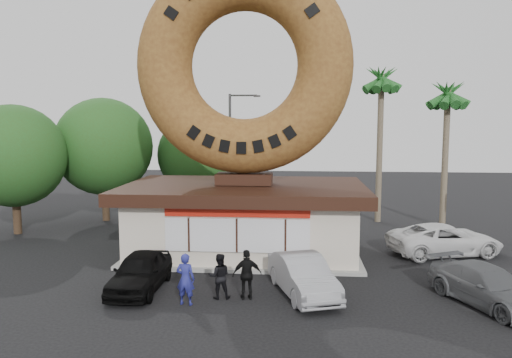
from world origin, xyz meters
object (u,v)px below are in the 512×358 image
object	(u,v)px
car_grey	(488,286)
person_center	(219,276)
car_black	(140,272)
person_right	(247,275)
giant_donut	(244,66)
street_lamp	(232,147)
donut_shop	(245,216)
car_silver	(303,275)
car_white	(445,239)
person_left	(185,279)

from	to	relation	value
car_grey	person_center	bearing A→B (deg)	155.41
car_black	car_grey	xyz separation A→B (m)	(12.24, -0.53, -0.04)
person_right	car_grey	xyz separation A→B (m)	(8.20, 0.09, -0.22)
giant_donut	street_lamp	distance (m)	11.03
person_center	person_right	distance (m)	0.99
donut_shop	giant_donut	bearing A→B (deg)	90.00
car_black	car_silver	world-z (taller)	car_silver
car_black	car_white	distance (m)	14.01
donut_shop	person_center	xyz separation A→B (m)	(-0.26, -6.16, -0.96)
donut_shop	person_left	distance (m)	7.03
car_black	car_white	xyz separation A→B (m)	(12.69, 5.95, 0.03)
car_silver	person_left	bearing A→B (deg)	179.64
car_silver	donut_shop	bearing A→B (deg)	97.46
donut_shop	car_grey	distance (m)	10.85
person_left	person_right	distance (m)	2.15
car_silver	person_center	bearing A→B (deg)	173.37
street_lamp	person_right	world-z (taller)	street_lamp
street_lamp	car_black	distance (m)	16.07
giant_donut	person_center	bearing A→B (deg)	-92.38
person_left	car_black	distance (m)	2.40
person_left	car_silver	bearing A→B (deg)	-154.33
person_left	car_silver	world-z (taller)	person_left
giant_donut	person_center	world-z (taller)	giant_donut
street_lamp	person_right	distance (m)	16.76
donut_shop	person_right	bearing A→B (deg)	-83.24
donut_shop	car_grey	bearing A→B (deg)	-34.17
car_silver	car_grey	bearing A→B (deg)	-23.18
person_left	car_grey	bearing A→B (deg)	-168.01
donut_shop	person_right	xyz separation A→B (m)	(0.73, -6.15, -0.88)
person_right	giant_donut	bearing A→B (deg)	-96.17
street_lamp	car_white	xyz separation A→B (m)	(11.23, -9.61, -3.76)
person_right	car_white	bearing A→B (deg)	-155.73
person_center	person_right	size ratio (longest dim) A/B	0.91
car_grey	car_white	distance (m)	6.49
person_right	car_black	bearing A→B (deg)	-21.55
giant_donut	car_white	xyz separation A→B (m)	(9.38, 0.39, -8.02)
street_lamp	person_center	world-z (taller)	street_lamp
donut_shop	car_white	size ratio (longest dim) A/B	2.14
person_right	car_black	world-z (taller)	person_right
giant_donut	person_left	distance (m)	10.51
street_lamp	car_white	world-z (taller)	street_lamp
donut_shop	street_lamp	bearing A→B (deg)	100.50
street_lamp	car_silver	xyz separation A→B (m)	(4.54, -15.56, -3.77)
street_lamp	person_left	bearing A→B (deg)	-88.15
donut_shop	car_white	distance (m)	9.44
giant_donut	person_left	size ratio (longest dim) A/B	5.53
car_white	car_grey	bearing A→B (deg)	161.54
street_lamp	person_right	size ratio (longest dim) A/B	4.52
street_lamp	person_left	size ratio (longest dim) A/B	4.47
giant_donut	person_center	size ratio (longest dim) A/B	6.13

